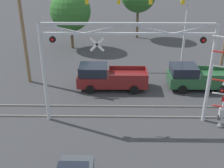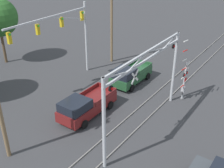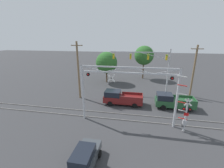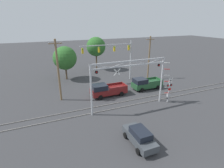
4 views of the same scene
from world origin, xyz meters
name	(u,v)px [view 2 (image 2 of 4)]	position (x,y,z in m)	size (l,w,h in m)	color
rail_track_near	(140,126)	(0.00, 14.64, 0.05)	(80.00, 0.08, 0.10)	gray
rail_track_far	(125,120)	(0.00, 16.08, 0.05)	(80.00, 0.08, 0.10)	gray
crossing_gantry	(146,77)	(-0.01, 14.36, 4.42)	(10.46, 0.28, 6.48)	#B7BABF
crossing_signal_mast	(184,80)	(5.87, 13.61, 1.98)	(1.75, 0.35, 5.98)	#B7BABF
traffic_signal_span	(68,30)	(3.29, 24.92, 5.32)	(9.92, 0.39, 7.61)	#B7BABF
pickup_truck_lead	(85,106)	(-1.28, 19.17, 0.97)	(5.58, 2.34, 1.98)	maroon
pickup_truck_following	(130,75)	(5.86, 19.27, 0.96)	(5.15, 2.34, 1.98)	#23512D
utility_pole_right	(112,26)	(9.58, 24.16, 4.30)	(1.80, 0.28, 8.31)	brown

